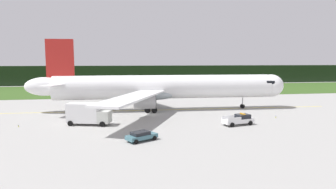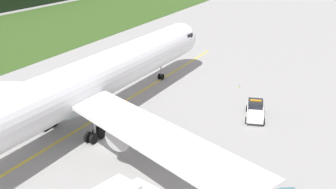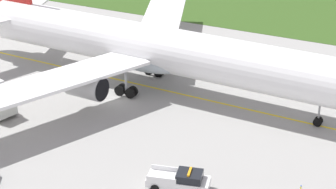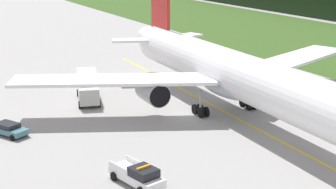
# 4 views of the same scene
# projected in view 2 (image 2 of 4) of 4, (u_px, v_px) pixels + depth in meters

# --- Properties ---
(ground) EXTENTS (320.00, 320.00, 0.00)m
(ground) POSITION_uv_depth(u_px,v_px,m) (106.00, 144.00, 41.81)
(ground) COLOR #969591
(taxiway_centerline_main) EXTENTS (74.82, 2.94, 0.01)m
(taxiway_centerline_main) POSITION_uv_depth(u_px,v_px,m) (90.00, 122.00, 46.89)
(taxiway_centerline_main) COLOR yellow
(taxiway_centerline_main) RESTS_ON ground
(airliner) EXTENTS (56.36, 48.23, 15.14)m
(airliner) POSITION_uv_depth(u_px,v_px,m) (83.00, 85.00, 44.58)
(airliner) COLOR white
(airliner) RESTS_ON ground
(ops_pickup_truck) EXTENTS (5.68, 3.16, 1.94)m
(ops_pickup_truck) POSITION_uv_depth(u_px,v_px,m) (255.00, 110.00, 48.11)
(ops_pickup_truck) COLOR white
(ops_pickup_truck) RESTS_ON ground
(taxiway_edge_light_east) EXTENTS (0.12, 0.12, 0.41)m
(taxiway_edge_light_east) POSITION_uv_depth(u_px,v_px,m) (240.00, 86.00, 57.99)
(taxiway_edge_light_east) COLOR yellow
(taxiway_edge_light_east) RESTS_ON ground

